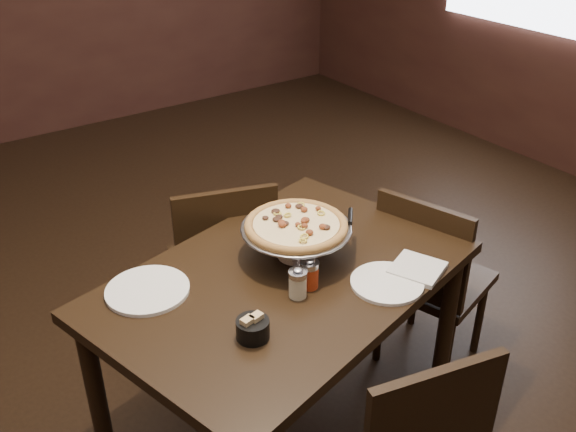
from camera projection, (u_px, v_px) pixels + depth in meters
room at (262, 68)px, 1.81m from camera, size 6.04×7.04×2.84m
dining_table at (284, 299)px, 2.12m from camera, size 1.36×1.07×0.75m
pizza_stand at (296, 226)px, 2.09m from camera, size 0.37×0.37×0.15m
parmesan_shaker at (298, 283)px, 1.94m from camera, size 0.06×0.06×0.10m
pepper_flake_shaker at (310, 274)px, 1.99m from camera, size 0.06×0.06×0.10m
packet_caddy at (253, 328)px, 1.78m from camera, size 0.09×0.09×0.07m
napkin_stack at (417, 269)px, 2.08m from camera, size 0.20×0.20×0.02m
plate_left at (148, 290)px, 1.98m from camera, size 0.26×0.26×0.01m
plate_near at (387, 283)px, 2.02m from camera, size 0.23×0.23×0.01m
serving_spatula at (350, 217)px, 2.15m from camera, size 0.14×0.14×0.02m
chair_far at (223, 263)px, 2.63m from camera, size 0.50×0.50×0.85m
chair_side at (429, 276)px, 2.57m from camera, size 0.48×0.48×0.83m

